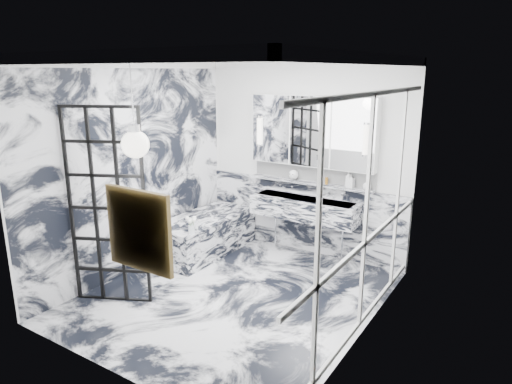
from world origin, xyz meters
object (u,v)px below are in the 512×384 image
Objects in this scene: trough_sink at (304,208)px; mirror_cabinet at (312,131)px; bathtub at (205,234)px; crittall_door at (107,208)px.

mirror_cabinet is at bearing 90.00° from trough_sink.
mirror_cabinet is 2.20m from bathtub.
mirror_cabinet reaches higher than bathtub.
crittall_door reaches higher than bathtub.
trough_sink is at bearing -90.00° from mirror_cabinet.
crittall_door is 1.96m from bathtub.
crittall_door is 2.97m from mirror_cabinet.
bathtub is at bearing 65.27° from crittall_door.
mirror_cabinet is (1.29, 2.58, 0.68)m from crittall_door.
bathtub is (-1.33, -0.66, -0.45)m from trough_sink.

